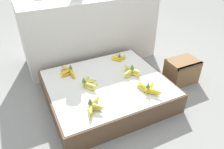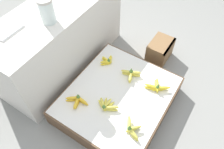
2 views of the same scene
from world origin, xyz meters
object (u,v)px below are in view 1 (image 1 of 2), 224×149
(wooden_crate, at_px, (182,71))
(banana_bunch_back_midleft, at_px, (119,58))
(banana_bunch_front_midleft, at_px, (148,88))
(banana_bunch_middle_midleft, at_px, (131,71))
(banana_bunch_front_left, at_px, (93,106))
(banana_bunch_back_left, at_px, (69,71))
(banana_bunch_middle_left, at_px, (88,83))

(wooden_crate, bearing_deg, banana_bunch_back_midleft, 145.64)
(banana_bunch_front_midleft, xyz_separation_m, banana_bunch_middle_midleft, (-0.00, 0.28, 0.00))
(banana_bunch_front_midleft, bearing_deg, wooden_crate, 20.60)
(banana_bunch_front_left, distance_m, banana_bunch_back_midleft, 0.76)
(banana_bunch_front_midleft, height_order, banana_bunch_middle_midleft, banana_bunch_middle_midleft)
(banana_bunch_front_left, distance_m, banana_bunch_middle_midleft, 0.56)
(wooden_crate, xyz_separation_m, banana_bunch_back_left, (-1.05, 0.32, 0.10))
(wooden_crate, bearing_deg, banana_bunch_middle_left, 175.33)
(banana_bunch_front_left, distance_m, banana_bunch_middle_left, 0.30)
(banana_bunch_middle_midleft, distance_m, banana_bunch_back_midleft, 0.29)
(banana_bunch_middle_midleft, relative_size, banana_bunch_back_midleft, 1.12)
(banana_bunch_middle_left, height_order, banana_bunch_middle_midleft, banana_bunch_middle_midleft)
(wooden_crate, distance_m, banana_bunch_front_left, 1.05)
(banana_bunch_front_left, bearing_deg, banana_bunch_front_midleft, 0.78)
(wooden_crate, distance_m, banana_bunch_middle_midleft, 0.56)
(banana_bunch_back_left, bearing_deg, wooden_crate, -17.10)
(wooden_crate, xyz_separation_m, banana_bunch_middle_left, (-0.96, 0.08, 0.10))
(banana_bunch_front_midleft, xyz_separation_m, banana_bunch_middle_left, (-0.41, 0.28, -0.00))
(banana_bunch_front_left, xyz_separation_m, banana_bunch_middle_midleft, (0.48, 0.28, 0.00))
(wooden_crate, relative_size, banana_bunch_front_left, 1.60)
(wooden_crate, xyz_separation_m, banana_bunch_front_midleft, (-0.54, -0.20, 0.10))
(banana_bunch_middle_midleft, bearing_deg, banana_bunch_back_left, 153.44)
(banana_bunch_front_midleft, height_order, banana_bunch_middle_left, banana_bunch_front_midleft)
(banana_bunch_back_midleft, bearing_deg, banana_bunch_front_midleft, -92.30)
(banana_bunch_middle_left, relative_size, banana_bunch_middle_midleft, 1.13)
(banana_bunch_back_midleft, bearing_deg, banana_bunch_front_left, -131.69)
(banana_bunch_front_midleft, xyz_separation_m, banana_bunch_back_left, (-0.51, 0.53, -0.00))
(banana_bunch_middle_midleft, bearing_deg, banana_bunch_middle_left, 178.96)
(banana_bunch_front_left, xyz_separation_m, banana_bunch_back_midleft, (0.51, 0.57, -0.00))
(banana_bunch_middle_midleft, distance_m, banana_bunch_back_left, 0.57)
(banana_bunch_front_midleft, relative_size, banana_bunch_back_left, 1.10)
(banana_bunch_front_midleft, bearing_deg, banana_bunch_back_midleft, 87.70)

